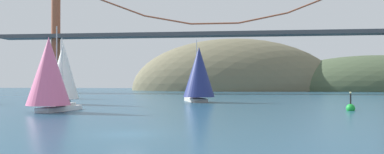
{
  "coord_description": "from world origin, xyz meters",
  "views": [
    {
      "loc": [
        7.88,
        -27.18,
        3.72
      ],
      "look_at": [
        0.0,
        37.67,
        4.4
      ],
      "focal_mm": 37.27,
      "sensor_mm": 36.0,
      "label": 1
    }
  ],
  "objects_px": {
    "sailboat_pink_spinnaker": "(49,73)",
    "sailboat_navy_sail": "(199,73)",
    "channel_buoy": "(351,108)",
    "sailboat_crimson_sail": "(61,78)",
    "sailboat_white_mainsail": "(63,72)"
  },
  "relations": [
    {
      "from": "sailboat_pink_spinnaker",
      "to": "sailboat_navy_sail",
      "type": "height_order",
      "value": "sailboat_navy_sail"
    },
    {
      "from": "sailboat_pink_spinnaker",
      "to": "channel_buoy",
      "type": "xyz_separation_m",
      "value": [
        36.48,
        7.08,
        -4.38
      ]
    },
    {
      "from": "sailboat_crimson_sail",
      "to": "sailboat_pink_spinnaker",
      "type": "xyz_separation_m",
      "value": [
        14.86,
        -34.84,
        0.33
      ]
    },
    {
      "from": "sailboat_white_mainsail",
      "to": "channel_buoy",
      "type": "relative_size",
      "value": 3.97
    },
    {
      "from": "sailboat_crimson_sail",
      "to": "sailboat_navy_sail",
      "type": "bearing_deg",
      "value": -19.19
    },
    {
      "from": "sailboat_pink_spinnaker",
      "to": "sailboat_navy_sail",
      "type": "bearing_deg",
      "value": 57.57
    },
    {
      "from": "channel_buoy",
      "to": "sailboat_pink_spinnaker",
      "type": "bearing_deg",
      "value": -169.01
    },
    {
      "from": "sailboat_white_mainsail",
      "to": "sailboat_navy_sail",
      "type": "relative_size",
      "value": 0.94
    },
    {
      "from": "sailboat_pink_spinnaker",
      "to": "sailboat_white_mainsail",
      "type": "bearing_deg",
      "value": 109.22
    },
    {
      "from": "sailboat_crimson_sail",
      "to": "channel_buoy",
      "type": "bearing_deg",
      "value": -28.4
    },
    {
      "from": "sailboat_white_mainsail",
      "to": "sailboat_pink_spinnaker",
      "type": "height_order",
      "value": "sailboat_pink_spinnaker"
    },
    {
      "from": "sailboat_pink_spinnaker",
      "to": "sailboat_navy_sail",
      "type": "xyz_separation_m",
      "value": [
        15.44,
        24.29,
        0.32
      ]
    },
    {
      "from": "sailboat_white_mainsail",
      "to": "sailboat_crimson_sail",
      "type": "bearing_deg",
      "value": 115.95
    },
    {
      "from": "sailboat_crimson_sail",
      "to": "sailboat_navy_sail",
      "type": "xyz_separation_m",
      "value": [
        30.3,
        -10.55,
        0.64
      ]
    },
    {
      "from": "sailboat_white_mainsail",
      "to": "sailboat_navy_sail",
      "type": "height_order",
      "value": "sailboat_navy_sail"
    }
  ]
}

